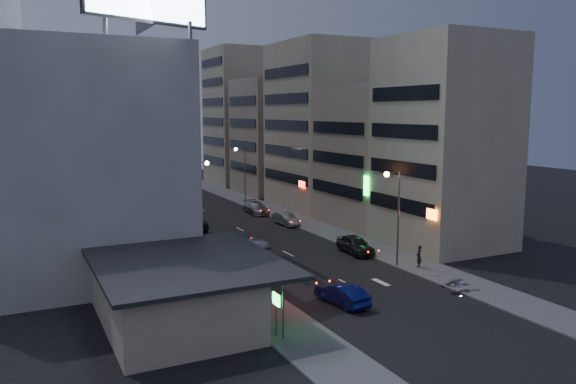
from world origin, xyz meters
TOP-DOWN VIEW (x-y plane):
  - ground at (0.00, 0.00)m, footprint 180.00×180.00m
  - sidewalk_left at (-8.00, 30.00)m, footprint 4.00×120.00m
  - sidewalk_right at (8.00, 30.00)m, footprint 4.00×120.00m
  - food_court at (-13.90, 2.00)m, footprint 11.00×13.00m
  - white_building at (-17.00, 20.00)m, footprint 14.00×24.00m
  - shophouse_near at (15.00, 10.50)m, footprint 10.00×11.00m
  - shophouse_mid at (15.50, 22.00)m, footprint 11.00×12.00m
  - shophouse_far at (15.00, 35.00)m, footprint 10.00×14.00m
  - far_left_a at (-15.50, 45.00)m, footprint 11.00×10.00m
  - far_left_b at (-16.00, 58.00)m, footprint 12.00×10.00m
  - far_right_a at (15.50, 50.00)m, footprint 11.00×12.00m
  - far_right_b at (16.00, 64.00)m, footprint 12.00×12.00m
  - street_lamp_right_near at (5.90, 6.00)m, footprint 1.60×0.44m
  - street_lamp_left at (-5.90, 22.00)m, footprint 1.60×0.44m
  - street_lamp_right_far at (5.90, 40.00)m, footprint 1.60×0.44m
  - parked_car_right_near at (5.60, 11.33)m, footprint 2.32×4.98m
  - parked_car_right_mid at (5.60, 25.86)m, footprint 1.75×4.39m
  - parked_car_left at (-5.41, 28.01)m, footprint 3.43×6.19m
  - parked_car_right_far at (5.39, 34.05)m, footprint 2.30×5.29m
  - road_car_blue at (-2.81, 0.12)m, footprint 2.07×4.60m
  - road_car_silver at (-2.59, 15.18)m, footprint 3.01×5.56m
  - person at (7.60, 4.78)m, footprint 0.80×0.75m
  - scooter_black_a at (6.84, -1.49)m, footprint 0.83×1.89m
  - scooter_silver_a at (7.74, -1.76)m, footprint 1.07×1.75m
  - scooter_blue at (7.92, -0.38)m, footprint 0.75×1.73m
  - scooter_black_b at (7.44, 0.51)m, footprint 1.36×2.15m
  - scooter_silver_b at (8.31, 0.80)m, footprint 0.78×1.89m

SIDE VIEW (x-z plane):
  - ground at x=0.00m, z-range 0.00..0.00m
  - sidewalk_left at x=-8.00m, z-range 0.00..0.12m
  - sidewalk_right at x=8.00m, z-range 0.00..0.12m
  - scooter_silver_a at x=7.74m, z-range 0.12..1.14m
  - scooter_blue at x=7.92m, z-range 0.12..1.14m
  - scooter_black_a at x=6.84m, z-range 0.12..1.24m
  - scooter_silver_b at x=8.31m, z-range 0.12..1.25m
  - parked_car_right_mid at x=5.60m, z-range 0.00..1.42m
  - road_car_blue at x=-2.81m, z-range 0.00..1.47m
  - scooter_black_b at x=7.44m, z-range 0.12..1.37m
  - parked_car_right_far at x=5.39m, z-range 0.00..1.52m
  - road_car_silver at x=-2.59m, z-range 0.00..1.53m
  - parked_car_left at x=-5.41m, z-range 0.00..1.64m
  - parked_car_right_near at x=5.60m, z-range 0.00..1.65m
  - person at x=7.60m, z-range 0.12..1.95m
  - food_court at x=-13.90m, z-range 0.05..3.92m
  - street_lamp_right_near at x=5.90m, z-range 1.35..9.37m
  - street_lamp_left at x=-5.90m, z-range 1.35..9.37m
  - street_lamp_right_far at x=5.90m, z-range 1.35..9.37m
  - far_left_b at x=-16.00m, z-range 0.00..15.00m
  - shophouse_mid at x=15.50m, z-range 0.00..16.00m
  - white_building at x=-17.00m, z-range 0.00..18.00m
  - far_right_a at x=15.50m, z-range 0.00..18.00m
  - shophouse_near at x=15.00m, z-range 0.00..20.00m
  - far_left_a at x=-15.50m, z-range 0.00..20.00m
  - shophouse_far at x=15.00m, z-range 0.00..22.00m
  - far_right_b at x=16.00m, z-range 0.00..24.00m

